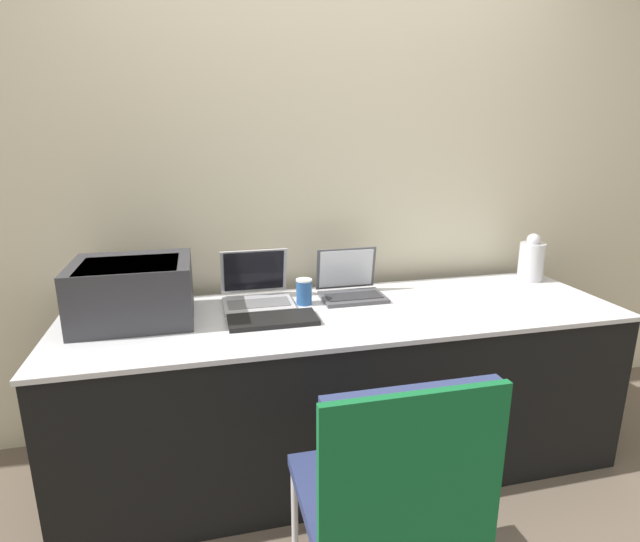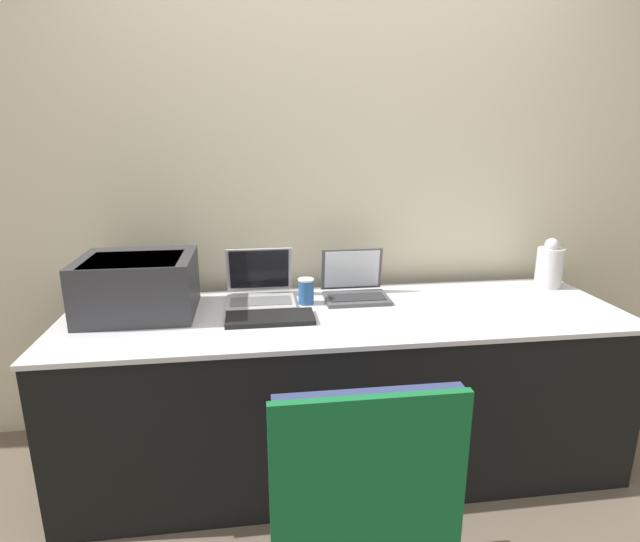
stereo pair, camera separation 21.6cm
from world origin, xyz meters
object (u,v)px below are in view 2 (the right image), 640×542
(metal_pitcher, at_px, (549,265))
(laptop_right, at_px, (355,287))
(external_keyboard, at_px, (270,318))
(coffee_cup, at_px, (306,291))
(chair, at_px, (358,495))
(printer, at_px, (138,283))
(laptop_left, at_px, (260,290))

(metal_pitcher, bearing_deg, laptop_right, -177.73)
(external_keyboard, xyz_separation_m, coffee_cup, (0.17, 0.19, 0.05))
(metal_pitcher, bearing_deg, external_keyboard, -168.51)
(external_keyboard, height_order, chair, chair)
(printer, relative_size, external_keyboard, 1.28)
(coffee_cup, xyz_separation_m, chair, (0.03, -1.05, -0.25))
(external_keyboard, xyz_separation_m, chair, (0.20, -0.85, -0.20))
(metal_pitcher, relative_size, chair, 0.27)
(laptop_left, height_order, metal_pitcher, metal_pitcher)
(laptop_right, xyz_separation_m, external_keyboard, (-0.41, -0.25, -0.04))
(external_keyboard, bearing_deg, metal_pitcher, 11.49)
(printer, xyz_separation_m, external_keyboard, (0.55, -0.16, -0.13))
(coffee_cup, bearing_deg, laptop_right, 13.41)
(laptop_left, bearing_deg, coffee_cup, -18.46)
(chair, bearing_deg, laptop_left, 101.87)
(laptop_left, relative_size, metal_pitcher, 1.24)
(coffee_cup, relative_size, metal_pitcher, 0.47)
(external_keyboard, bearing_deg, printer, 164.08)
(laptop_right, xyz_separation_m, coffee_cup, (-0.24, -0.06, 0.01))
(printer, relative_size, laptop_left, 1.51)
(metal_pitcher, bearing_deg, chair, -136.90)
(external_keyboard, bearing_deg, chair, -76.88)
(printer, xyz_separation_m, laptop_right, (0.97, 0.09, -0.09))
(printer, height_order, laptop_left, printer)
(laptop_left, height_order, chair, laptop_left)
(printer, distance_m, metal_pitcher, 1.98)
(metal_pitcher, bearing_deg, printer, -176.22)
(laptop_right, bearing_deg, laptop_left, 178.39)
(printer, relative_size, metal_pitcher, 1.87)
(laptop_right, height_order, coffee_cup, laptop_right)
(coffee_cup, xyz_separation_m, metal_pitcher, (1.25, 0.10, 0.05))
(laptop_right, bearing_deg, metal_pitcher, 2.27)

